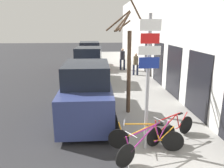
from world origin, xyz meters
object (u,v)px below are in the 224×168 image
object	(u,v)px
signpost	(148,76)
parked_car_1	(89,68)
bicycle_1	(146,138)
parked_car_2	(90,57)
bicycle_0	(149,143)
street_tree	(128,62)
bicycle_2	(171,129)
pedestrian_near	(136,63)
pedestrian_far	(123,58)
parked_car_0	(87,93)

from	to	relation	value
signpost	parked_car_1	xyz separation A→B (m)	(-1.83, 8.45, -1.29)
bicycle_1	parked_car_2	bearing A→B (deg)	17.54
bicycle_0	bicycle_1	xyz separation A→B (m)	(-0.02, 0.27, -0.01)
parked_car_2	street_tree	bearing A→B (deg)	-81.95
bicycle_2	street_tree	world-z (taller)	street_tree
bicycle_1	signpost	bearing A→B (deg)	-1.33
parked_car_2	parked_car_1	bearing A→B (deg)	-90.57
pedestrian_near	pedestrian_far	size ratio (longest dim) A/B	0.91
bicycle_1	bicycle_2	xyz separation A→B (m)	(0.96, 0.55, -0.01)
parked_car_1	street_tree	xyz separation A→B (m)	(1.71, -5.60, 1.21)
bicycle_1	parked_car_0	size ratio (longest dim) A/B	0.46
signpost	pedestrian_near	xyz separation A→B (m)	(1.59, 10.20, -1.27)
bicycle_0	bicycle_1	bearing A→B (deg)	-28.98
pedestrian_near	street_tree	bearing A→B (deg)	81.98
bicycle_2	pedestrian_near	world-z (taller)	pedestrian_near
bicycle_0	bicycle_1	world-z (taller)	bicycle_0
bicycle_0	parked_car_2	size ratio (longest dim) A/B	0.42
parked_car_0	bicycle_0	bearing A→B (deg)	-59.93
bicycle_2	pedestrian_near	bearing A→B (deg)	-32.75
parked_car_1	pedestrian_far	world-z (taller)	parked_car_1
bicycle_2	parked_car_2	size ratio (longest dim) A/B	0.39
pedestrian_far	street_tree	xyz separation A→B (m)	(-0.99, -9.50, 1.10)
signpost	parked_car_2	xyz separation A→B (m)	(-1.88, 13.72, -1.28)
signpost	bicycle_1	bearing A→B (deg)	-101.15
bicycle_1	parked_car_0	xyz separation A→B (m)	(-1.76, 2.88, 0.54)
bicycle_1	pedestrian_near	world-z (taller)	pedestrian_near
bicycle_0	street_tree	distance (m)	3.65
bicycle_1	pedestrian_near	xyz separation A→B (m)	(1.61, 10.28, 0.57)
parked_car_0	parked_car_2	size ratio (longest dim) A/B	1.01
bicycle_2	parked_car_1	world-z (taller)	parked_car_1
bicycle_0	street_tree	world-z (taller)	street_tree
signpost	pedestrian_near	size ratio (longest dim) A/B	2.35
parked_car_2	signpost	bearing A→B (deg)	-83.37
bicycle_0	bicycle_2	bearing A→B (deg)	-82.92
pedestrian_near	bicycle_1	bearing A→B (deg)	86.16
parked_car_0	street_tree	xyz separation A→B (m)	(1.66, 0.05, 1.22)
parked_car_1	pedestrian_far	bearing A→B (deg)	59.11
parked_car_1	street_tree	size ratio (longest dim) A/B	0.94
bicycle_1	street_tree	xyz separation A→B (m)	(-0.10, 2.93, 1.76)
parked_car_1	parked_car_2	distance (m)	5.27
parked_car_0	signpost	bearing A→B (deg)	-57.09
pedestrian_far	parked_car_2	bearing A→B (deg)	-10.84
pedestrian_near	street_tree	distance (m)	7.64
bicycle_1	bicycle_2	bearing A→B (deg)	-50.53
street_tree	parked_car_2	bearing A→B (deg)	99.25
bicycle_1	parked_car_1	bearing A→B (deg)	21.81
parked_car_1	pedestrian_near	world-z (taller)	parked_car_1
bicycle_1	bicycle_0	bearing A→B (deg)	-165.03
bicycle_2	pedestrian_far	distance (m)	11.90
bicycle_2	pedestrian_near	xyz separation A→B (m)	(0.65, 9.73, 0.58)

